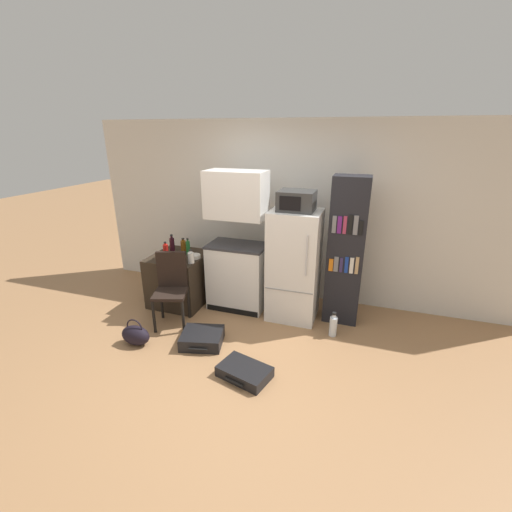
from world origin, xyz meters
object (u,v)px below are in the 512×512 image
(side_table, at_px, (181,279))
(bottle_clear_short, at_px, (173,260))
(bottle_green_tall, at_px, (188,248))
(suitcase_large_flat, at_px, (244,372))
(bottle_amber_beer, at_px, (183,245))
(bottle_milk_white, at_px, (191,257))
(chair, at_px, (171,283))
(microwave, at_px, (297,201))
(bowl, at_px, (194,256))
(handbag, at_px, (136,335))
(suitcase_small_flat, at_px, (202,338))
(kitchen_hutch, at_px, (237,248))
(bottle_ketchup_red, at_px, (166,249))
(refrigerator, at_px, (294,266))
(bookshelf, at_px, (346,252))
(water_bottle_front, at_px, (333,326))
(bottle_wine_dark, at_px, (172,245))

(side_table, relative_size, bottle_clear_short, 5.34)
(bottle_green_tall, bearing_deg, suitcase_large_flat, -45.20)
(bottle_amber_beer, distance_m, suitcase_large_flat, 2.24)
(bottle_milk_white, bearing_deg, chair, -109.06)
(microwave, relative_size, bottle_clear_short, 3.01)
(bowl, distance_m, handbag, 1.31)
(bowl, bearing_deg, bottle_milk_white, -74.03)
(side_table, distance_m, suitcase_small_flat, 1.23)
(microwave, xyz_separation_m, bottle_amber_beer, (-1.69, 0.10, -0.79))
(kitchen_hutch, xyz_separation_m, bottle_green_tall, (-0.74, -0.05, -0.05))
(bottle_ketchup_red, bearing_deg, refrigerator, 3.98)
(bottle_milk_white, bearing_deg, bottle_clear_short, -152.22)
(bookshelf, bearing_deg, chair, -159.72)
(bowl, relative_size, suitcase_small_flat, 0.31)
(bottle_milk_white, height_order, water_bottle_front, bottle_milk_white)
(side_table, height_order, bowl, bowl)
(suitcase_small_flat, height_order, handbag, handbag)
(refrigerator, distance_m, water_bottle_front, 0.90)
(kitchen_hutch, bearing_deg, bottle_wine_dark, -177.64)
(bottle_green_tall, xyz_separation_m, bottle_clear_short, (-0.01, -0.41, -0.04))
(bottle_wine_dark, distance_m, chair, 0.78)
(bowl, bearing_deg, kitchen_hutch, 15.52)
(refrigerator, relative_size, handbag, 4.08)
(side_table, distance_m, suitcase_large_flat, 1.97)
(bottle_wine_dark, bearing_deg, bookshelf, 3.06)
(kitchen_hutch, height_order, bottle_wine_dark, kitchen_hutch)
(bottle_clear_short, relative_size, bowl, 0.84)
(microwave, distance_m, water_bottle_front, 1.60)
(chair, bearing_deg, bottle_amber_beer, 89.19)
(bottle_ketchup_red, xyz_separation_m, suitcase_large_flat, (1.66, -1.26, -0.75))
(kitchen_hutch, height_order, refrigerator, kitchen_hutch)
(bottle_green_tall, height_order, suitcase_small_flat, bottle_green_tall)
(refrigerator, height_order, bottle_amber_beer, refrigerator)
(kitchen_hutch, xyz_separation_m, suitcase_small_flat, (-0.06, -1.03, -0.80))
(kitchen_hutch, height_order, water_bottle_front, kitchen_hutch)
(side_table, height_order, bottle_clear_short, bottle_clear_short)
(refrigerator, relative_size, bottle_ketchup_red, 7.75)
(bookshelf, bearing_deg, bowl, -172.91)
(bottle_green_tall, bearing_deg, kitchen_hutch, 3.97)
(bowl, bearing_deg, bottle_wine_dark, 163.83)
(bottle_wine_dark, xyz_separation_m, bottle_milk_white, (0.47, -0.30, -0.03))
(bottle_clear_short, bearing_deg, bottle_milk_white, 27.78)
(bottle_wine_dark, relative_size, suitcase_large_flat, 0.46)
(bowl, bearing_deg, bottle_clear_short, -118.44)
(refrigerator, height_order, water_bottle_front, refrigerator)
(bottle_wine_dark, height_order, bottle_amber_beer, bottle_wine_dark)
(water_bottle_front, bearing_deg, bottle_clear_short, -177.39)
(side_table, height_order, microwave, microwave)
(bottle_ketchup_red, bearing_deg, water_bottle_front, -4.72)
(microwave, distance_m, bottle_amber_beer, 1.86)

